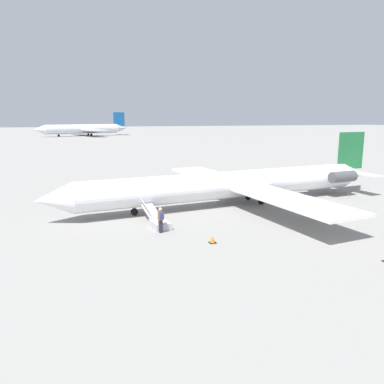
{
  "coord_description": "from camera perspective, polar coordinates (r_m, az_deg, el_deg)",
  "views": [
    {
      "loc": [
        13.4,
        29.67,
        7.63
      ],
      "look_at": [
        3.9,
        1.2,
        1.64
      ],
      "focal_mm": 35.0,
      "sensor_mm": 36.0,
      "label": 1
    }
  ],
  "objects": [
    {
      "name": "boarding_stairs",
      "position": [
        26.76,
        -5.17,
        -4.52
      ],
      "size": [
        1.46,
        4.1,
        1.59
      ],
      "rotation": [
        0.0,
        0.0,
        -1.46
      ],
      "color": "#B2B2B7",
      "rests_on": "ground"
    },
    {
      "name": "passenger",
      "position": [
        25.19,
        -4.81,
        -4.01
      ],
      "size": [
        0.36,
        0.55,
        1.74
      ],
      "rotation": [
        0.0,
        0.0,
        -1.46
      ],
      "color": "#23232D",
      "rests_on": "ground"
    },
    {
      "name": "airplane_far_left",
      "position": [
        165.5,
        -16.08,
        9.23
      ],
      "size": [
        38.99,
        30.03,
        9.93
      ],
      "rotation": [
        0.0,
        0.0,
        0.32
      ],
      "color": "silver",
      "rests_on": "ground"
    },
    {
      "name": "airplane_main",
      "position": [
        33.53,
        7.11,
        1.25
      ],
      "size": [
        32.44,
        25.07,
        6.18
      ],
      "rotation": [
        0.0,
        0.0,
        0.11
      ],
      "color": "white",
      "rests_on": "ground"
    },
    {
      "name": "traffic_cone_near_stairs",
      "position": [
        23.36,
        3.16,
        -7.25
      ],
      "size": [
        0.43,
        0.43,
        0.47
      ],
      "color": "black",
      "rests_on": "ground"
    },
    {
      "name": "ground_plane",
      "position": [
        33.44,
        5.7,
        -1.97
      ],
      "size": [
        600.0,
        600.0,
        0.0
      ],
      "primitive_type": "plane",
      "color": "gray"
    }
  ]
}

